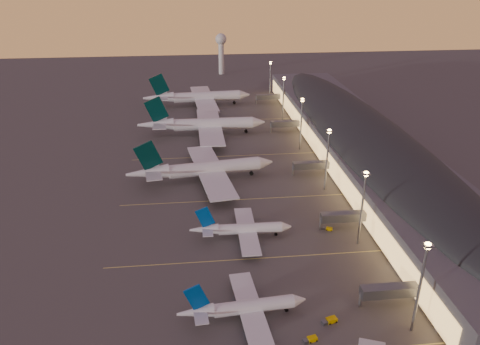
% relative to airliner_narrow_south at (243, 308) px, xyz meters
% --- Properties ---
extents(ground, '(700.00, 700.00, 0.00)m').
position_rel_airliner_narrow_south_xyz_m(ground, '(5.48, 30.73, -3.13)').
color(ground, '#484542').
extents(airliner_narrow_south, '(33.88, 30.35, 12.10)m').
position_rel_airliner_narrow_south_xyz_m(airliner_narrow_south, '(0.00, 0.00, 0.00)').
color(airliner_narrow_south, silver).
rests_on(airliner_narrow_south, ground).
extents(airliner_narrow_north, '(33.98, 30.25, 12.18)m').
position_rel_airliner_narrow_south_xyz_m(airliner_narrow_north, '(3.84, 38.61, 0.02)').
color(airliner_narrow_north, silver).
rests_on(airliner_narrow_north, ground).
extents(airliner_wide_near, '(62.19, 57.19, 19.91)m').
position_rel_airliner_narrow_south_xyz_m(airliner_wide_near, '(-7.49, 85.00, 2.00)').
color(airliner_wide_near, silver).
rests_on(airliner_wide_near, ground).
extents(airliner_wide_mid, '(67.36, 61.07, 21.63)m').
position_rel_airliner_narrow_south_xyz_m(airliner_wide_mid, '(-5.31, 142.89, 2.44)').
color(airliner_wide_mid, silver).
rests_on(airliner_wide_mid, ground).
extents(airliner_wide_far, '(68.25, 62.31, 21.83)m').
position_rel_airliner_narrow_south_xyz_m(airliner_wide_far, '(-6.36, 198.24, 2.49)').
color(airliner_wide_far, silver).
rests_on(airliner_wide_far, ground).
extents(terminal_building, '(56.35, 255.00, 17.46)m').
position_rel_airliner_narrow_south_xyz_m(terminal_building, '(67.32, 103.20, 5.65)').
color(terminal_building, '#4D4E53').
rests_on(terminal_building, ground).
extents(light_masts, '(2.20, 217.20, 25.90)m').
position_rel_airliner_narrow_south_xyz_m(light_masts, '(41.48, 95.73, 14.43)').
color(light_masts, gray).
rests_on(light_masts, ground).
extents(radar_tower, '(9.00, 9.00, 32.50)m').
position_rel_airliner_narrow_south_xyz_m(radar_tower, '(15.48, 290.73, 18.75)').
color(radar_tower, silver).
rests_on(radar_tower, ground).
extents(lane_markings, '(90.00, 180.36, 0.00)m').
position_rel_airliner_narrow_south_xyz_m(lane_markings, '(5.48, 70.73, -3.12)').
color(lane_markings, '#D8C659').
rests_on(lane_markings, ground).
extents(baggage_tug_a, '(3.78, 2.23, 1.06)m').
position_rel_airliner_narrow_south_xyz_m(baggage_tug_a, '(15.43, -10.11, -2.64)').
color(baggage_tug_a, '#E1B200').
rests_on(baggage_tug_a, ground).
extents(baggage_tug_b, '(4.36, 2.70, 1.22)m').
position_rel_airliner_narrow_south_xyz_m(baggage_tug_b, '(21.89, -4.30, -2.57)').
color(baggage_tug_b, '#E1B200').
rests_on(baggage_tug_b, ground).
extents(baggage_tug_c, '(3.43, 2.39, 0.95)m').
position_rel_airliner_narrow_south_xyz_m(baggage_tug_c, '(34.12, 39.98, -2.69)').
color(baggage_tug_c, '#E1B200').
rests_on(baggage_tug_c, ground).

